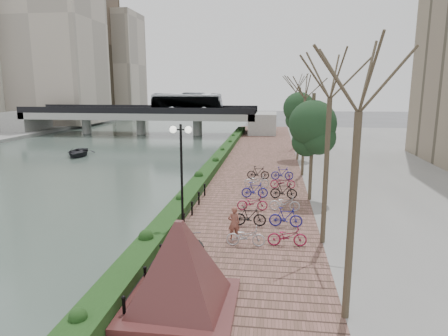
% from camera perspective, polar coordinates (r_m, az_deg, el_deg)
% --- Properties ---
extents(ground, '(220.00, 220.00, 0.00)m').
position_cam_1_polar(ground, '(17.97, -12.37, -12.94)').
color(ground, '#59595B').
rests_on(ground, ground).
extents(river_water, '(30.00, 130.00, 0.02)m').
position_cam_1_polar(river_water, '(45.96, -19.73, 1.66)').
color(river_water, '#405046').
rests_on(river_water, ground).
extents(promenade, '(8.00, 75.00, 0.50)m').
position_cam_1_polar(promenade, '(33.67, 4.10, -0.68)').
color(promenade, brown).
rests_on(promenade, ground).
extents(hedge, '(1.10, 56.00, 0.60)m').
position_cam_1_polar(hedge, '(36.33, -1.03, 1.14)').
color(hedge, '#193312').
rests_on(hedge, promenade).
extents(chain_fence, '(0.10, 14.10, 0.70)m').
position_cam_1_polar(chain_fence, '(19.04, -6.44, -8.55)').
color(chain_fence, black).
rests_on(chain_fence, promenade).
extents(granite_monument, '(5.50, 5.50, 2.87)m').
position_cam_1_polar(granite_monument, '(12.81, -6.34, -13.53)').
color(granite_monument, '#421F1C').
rests_on(granite_monument, promenade).
extents(lamppost, '(1.02, 0.32, 5.22)m').
position_cam_1_polar(lamppost, '(18.32, -6.12, 1.62)').
color(lamppost, black).
rests_on(lamppost, promenade).
extents(motorcycle, '(0.96, 1.59, 0.95)m').
position_cam_1_polar(motorcycle, '(16.39, -3.79, -11.45)').
color(motorcycle, black).
rests_on(motorcycle, promenade).
extents(pedestrian, '(0.66, 0.55, 1.55)m').
position_cam_1_polar(pedestrian, '(18.35, 1.42, -7.86)').
color(pedestrian, brown).
rests_on(pedestrian, promenade).
extents(bicycle_parking, '(2.40, 14.69, 1.00)m').
position_cam_1_polar(bicycle_parking, '(23.84, 6.41, -4.08)').
color(bicycle_parking, '#BBB9BE').
rests_on(bicycle_parking, promenade).
extents(street_trees, '(3.20, 37.12, 6.80)m').
position_cam_1_polar(street_trees, '(28.37, 11.76, 3.85)').
color(street_trees, '#3B3122').
rests_on(street_trees, promenade).
extents(bridge, '(36.00, 10.77, 6.50)m').
position_cam_1_polar(bridge, '(63.46, -10.53, 7.76)').
color(bridge, gray).
rests_on(bridge, ground).
extents(boat, '(3.82, 4.71, 0.86)m').
position_cam_1_polar(boat, '(45.76, -20.14, 2.15)').
color(boat, '#222227').
rests_on(boat, river_water).
extents(far_buildings, '(35.00, 38.00, 38.00)m').
position_cam_1_polar(far_buildings, '(94.48, -23.92, 15.92)').
color(far_buildings, '#ACA090').
rests_on(far_buildings, far_bank).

